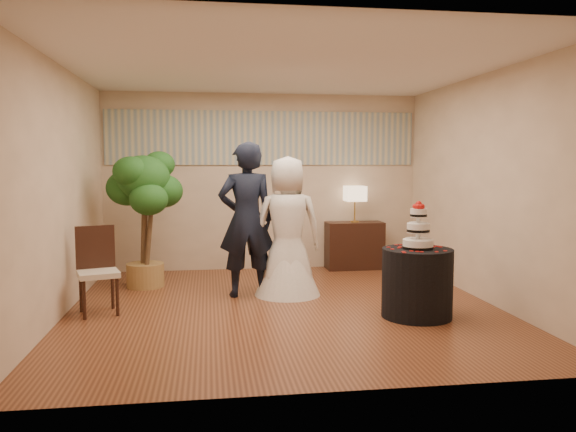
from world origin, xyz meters
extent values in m
cube|color=brown|center=(0.00, 0.00, 0.00)|extent=(5.00, 5.00, 0.00)
cube|color=white|center=(0.00, 0.00, 2.80)|extent=(5.00, 5.00, 0.00)
cube|color=beige|center=(0.00, 2.50, 1.40)|extent=(5.00, 0.06, 2.80)
cube|color=beige|center=(0.00, -2.50, 1.40)|extent=(5.00, 0.06, 2.80)
cube|color=beige|center=(-2.50, 0.00, 1.40)|extent=(0.06, 5.00, 2.80)
cube|color=beige|center=(2.50, 0.00, 1.40)|extent=(0.06, 5.00, 2.80)
cube|color=#A9B09E|center=(0.00, 2.48, 2.10)|extent=(4.90, 0.02, 0.85)
imported|color=black|center=(-0.40, 0.64, 0.99)|extent=(0.76, 0.53, 1.97)
imported|color=white|center=(0.13, 0.63, 0.90)|extent=(0.90, 0.88, 1.79)
cylinder|color=black|center=(1.40, -0.61, 0.38)|extent=(0.86, 0.86, 0.76)
cube|color=black|center=(1.45, 2.26, 0.38)|extent=(0.91, 0.41, 0.76)
camera|label=1|loc=(-0.88, -6.46, 1.71)|focal=35.00mm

